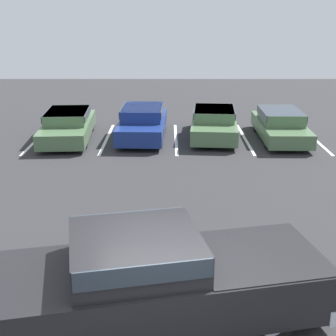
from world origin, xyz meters
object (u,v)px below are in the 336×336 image
at_px(parked_sedan_c, 212,122).
at_px(parked_sedan_d, 279,124).
at_px(parked_sedan_b, 141,121).
at_px(parked_sedan_a, 66,124).
at_px(pickup_truck, 153,279).

distance_m(parked_sedan_c, parked_sedan_d, 2.76).
bearing_deg(parked_sedan_d, parked_sedan_b, -91.25).
height_order(parked_sedan_b, parked_sedan_d, parked_sedan_b).
height_order(parked_sedan_a, parked_sedan_d, parked_sedan_d).
xyz_separation_m(parked_sedan_b, parked_sedan_c, (3.00, 0.04, -0.04)).
relative_size(pickup_truck, parked_sedan_d, 1.36).
bearing_deg(parked_sedan_d, pickup_truck, -21.19).
bearing_deg(parked_sedan_b, parked_sedan_d, 90.02).
distance_m(parked_sedan_b, parked_sedan_c, 3.00).
xyz_separation_m(pickup_truck, parked_sedan_d, (4.90, 12.05, -0.21)).
bearing_deg(parked_sedan_a, pickup_truck, 14.80).
relative_size(parked_sedan_a, parked_sedan_c, 1.07).
height_order(pickup_truck, parked_sedan_a, pickup_truck).
relative_size(pickup_truck, parked_sedan_b, 1.36).
xyz_separation_m(parked_sedan_c, parked_sedan_d, (2.74, -0.26, -0.01)).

